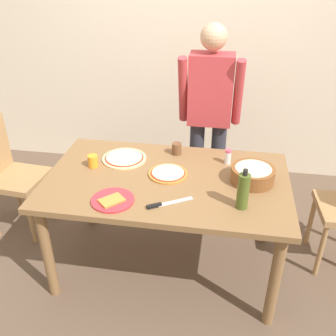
% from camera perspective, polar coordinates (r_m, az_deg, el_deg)
% --- Properties ---
extents(ground, '(8.00, 8.00, 0.00)m').
position_cam_1_polar(ground, '(3.00, -0.16, -14.01)').
color(ground, brown).
extents(wall_back, '(5.60, 0.10, 2.60)m').
position_cam_1_polar(wall_back, '(3.82, 4.01, 18.19)').
color(wall_back, beige).
rests_on(wall_back, ground).
extents(dining_table, '(1.60, 0.96, 0.76)m').
position_cam_1_polar(dining_table, '(2.57, -0.18, -3.27)').
color(dining_table, brown).
rests_on(dining_table, ground).
extents(person_cook, '(0.49, 0.25, 1.62)m').
position_cam_1_polar(person_cook, '(3.10, 6.19, 8.24)').
color(person_cook, '#2D2D38').
rests_on(person_cook, ground).
extents(chair_wooden_left, '(0.43, 0.43, 0.95)m').
position_cam_1_polar(chair_wooden_left, '(3.30, -22.65, -0.37)').
color(chair_wooden_left, '#A37A4C').
rests_on(chair_wooden_left, ground).
extents(pizza_raw_on_board, '(0.31, 0.31, 0.02)m').
position_cam_1_polar(pizza_raw_on_board, '(2.77, -6.52, 1.48)').
color(pizza_raw_on_board, beige).
rests_on(pizza_raw_on_board, dining_table).
extents(pizza_cooked_on_tray, '(0.26, 0.26, 0.02)m').
position_cam_1_polar(pizza_cooked_on_tray, '(2.56, -0.06, -0.80)').
color(pizza_cooked_on_tray, '#C67A33').
rests_on(pizza_cooked_on_tray, dining_table).
extents(plate_with_slice, '(0.26, 0.26, 0.02)m').
position_cam_1_polar(plate_with_slice, '(2.33, -8.25, -4.75)').
color(plate_with_slice, red).
rests_on(plate_with_slice, dining_table).
extents(popcorn_bowl, '(0.28, 0.28, 0.11)m').
position_cam_1_polar(popcorn_bowl, '(2.52, 12.49, -0.77)').
color(popcorn_bowl, brown).
rests_on(popcorn_bowl, dining_table).
extents(olive_oil_bottle, '(0.07, 0.07, 0.26)m').
position_cam_1_polar(olive_oil_bottle, '(2.24, 11.11, -3.37)').
color(olive_oil_bottle, '#47561E').
rests_on(olive_oil_bottle, dining_table).
extents(cup_orange, '(0.07, 0.07, 0.08)m').
position_cam_1_polar(cup_orange, '(2.69, -11.11, 1.03)').
color(cup_orange, orange).
rests_on(cup_orange, dining_table).
extents(cup_small_brown, '(0.07, 0.07, 0.08)m').
position_cam_1_polar(cup_small_brown, '(2.80, 1.30, 2.88)').
color(cup_small_brown, brown).
rests_on(cup_small_brown, dining_table).
extents(salt_shaker, '(0.04, 0.04, 0.11)m').
position_cam_1_polar(salt_shaker, '(2.70, 8.89, 1.66)').
color(salt_shaker, white).
rests_on(salt_shaker, dining_table).
extents(chef_knife, '(0.26, 0.17, 0.02)m').
position_cam_1_polar(chef_knife, '(2.27, -0.56, -5.35)').
color(chef_knife, silver).
rests_on(chef_knife, dining_table).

